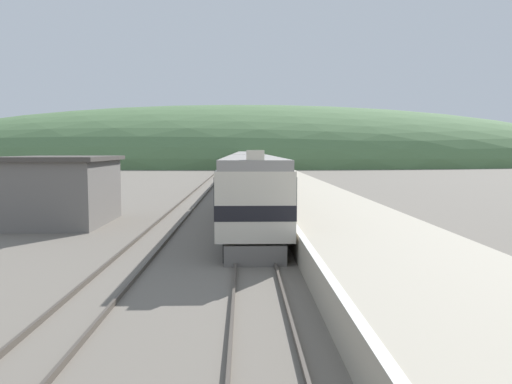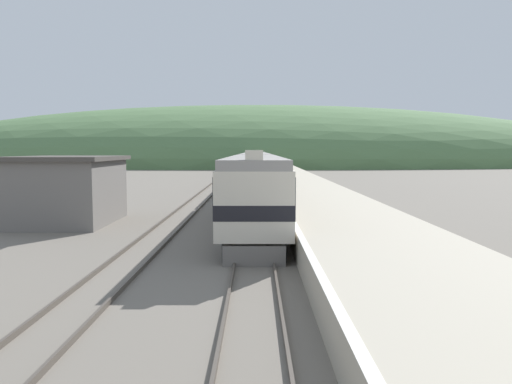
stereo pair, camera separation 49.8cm
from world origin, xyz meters
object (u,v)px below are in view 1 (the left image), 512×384
Objects in this scene: express_train_lead_car at (251,188)px; carriage_third at (246,164)px; carriage_fourth at (246,161)px; carriage_second at (248,171)px; carriage_fifth at (245,159)px.

express_train_lead_car reaches higher than carriage_third.
express_train_lead_car is 45.03m from carriage_third.
carriage_fourth is (0.00, 67.64, -0.01)m from express_train_lead_car.
carriage_fourth is (0.00, 45.22, 0.00)m from carriage_second.
carriage_third and carriage_fifth have the same top height.
express_train_lead_car is at bearing -90.00° from carriage_second.
express_train_lead_car reaches higher than carriage_fifth.
express_train_lead_car is 67.64m from carriage_fourth.
carriage_second is (0.00, 22.42, -0.01)m from express_train_lead_car.
express_train_lead_car is 0.96× the size of carriage_fifth.
express_train_lead_car reaches higher than carriage_second.
carriage_fifth is at bearing 90.00° from carriage_second.
carriage_fourth is at bearing -90.00° from carriage_fifth.
carriage_third is 22.61m from carriage_fourth.
carriage_third is 45.22m from carriage_fifth.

